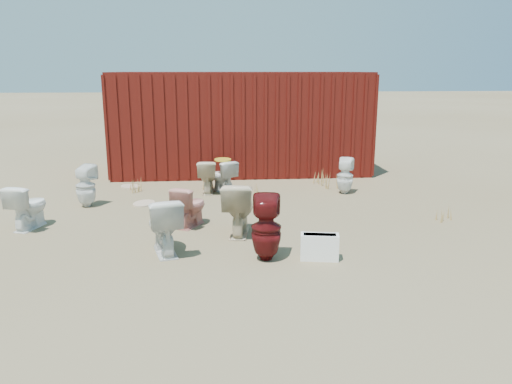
{
  "coord_description": "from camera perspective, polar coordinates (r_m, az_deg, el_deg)",
  "views": [
    {
      "loc": [
        -0.64,
        -7.12,
        2.46
      ],
      "look_at": [
        0.0,
        0.6,
        0.55
      ],
      "focal_mm": 35.0,
      "sensor_mm": 36.0,
      "label": 1
    }
  ],
  "objects": [
    {
      "name": "yellow_lid",
      "position": [
        10.14,
        -3.81,
        3.71
      ],
      "size": [
        0.34,
        0.42,
        0.02
      ],
      "primitive_type": "ellipsoid",
      "color": "gold",
      "rests_on": "toilet_back_yellowlid"
    },
    {
      "name": "loose_lid_near",
      "position": [
        9.59,
        -12.68,
        -1.27
      ],
      "size": [
        0.5,
        0.58,
        0.02
      ],
      "primitive_type": "ellipsoid",
      "rotation": [
        0.0,
        0.0,
        -0.28
      ],
      "color": "#C6AE90",
      "rests_on": "ground"
    },
    {
      "name": "weed_clump_d",
      "position": [
        10.67,
        -5.27,
        1.1
      ],
      "size": [
        0.3,
        0.3,
        0.23
      ],
      "primitive_type": "cone",
      "color": "#A38041",
      "rests_on": "ground"
    },
    {
      "name": "toilet_back_e",
      "position": [
        10.25,
        10.14,
        1.83
      ],
      "size": [
        0.43,
        0.44,
        0.73
      ],
      "primitive_type": "imported",
      "rotation": [
        0.0,
        0.0,
        2.74
      ],
      "color": "white",
      "rests_on": "ground"
    },
    {
      "name": "weed_clump_f",
      "position": [
        8.88,
        20.8,
        -2.45
      ],
      "size": [
        0.28,
        0.28,
        0.21
      ],
      "primitive_type": "cone",
      "color": "#A38041",
      "rests_on": "ground"
    },
    {
      "name": "toilet_back_a",
      "position": [
        9.62,
        -18.89,
        0.65
      ],
      "size": [
        0.46,
        0.46,
        0.78
      ],
      "primitive_type": "imported",
      "rotation": [
        0.0,
        0.0,
        2.74
      ],
      "color": "white",
      "rests_on": "ground"
    },
    {
      "name": "toilet_back_beige_left",
      "position": [
        7.57,
        -1.99,
        -1.85
      ],
      "size": [
        0.58,
        0.87,
        0.82
      ],
      "primitive_type": "imported",
      "rotation": [
        0.0,
        0.0,
        2.99
      ],
      "color": "beige",
      "rests_on": "ground"
    },
    {
      "name": "ground",
      "position": [
        7.56,
        0.38,
        -5.14
      ],
      "size": [
        100.0,
        100.0,
        0.0
      ],
      "primitive_type": "plane",
      "color": "brown",
      "rests_on": "ground"
    },
    {
      "name": "weed_clump_c",
      "position": [
        10.75,
        8.33,
        1.35
      ],
      "size": [
        0.36,
        0.36,
        0.32
      ],
      "primitive_type": "cone",
      "color": "#A38041",
      "rests_on": "ground"
    },
    {
      "name": "toilet_back_yellowlid",
      "position": [
        10.21,
        -3.78,
        1.8
      ],
      "size": [
        0.64,
        0.75,
        0.67
      ],
      "primitive_type": "imported",
      "rotation": [
        0.0,
        0.0,
        3.65
      ],
      "color": "silver",
      "rests_on": "ground"
    },
    {
      "name": "toilet_front_a",
      "position": [
        8.65,
        -24.6,
        -1.5
      ],
      "size": [
        0.59,
        0.79,
        0.71
      ],
      "primitive_type": "imported",
      "rotation": [
        0.0,
        0.0,
        2.84
      ],
      "color": "white",
      "rests_on": "ground"
    },
    {
      "name": "loose_tank",
      "position": [
        6.68,
        7.27,
        -6.24
      ],
      "size": [
        0.53,
        0.28,
        0.35
      ],
      "primitive_type": "cube",
      "rotation": [
        0.0,
        0.0,
        -0.17
      ],
      "color": "white",
      "rests_on": "ground"
    },
    {
      "name": "toilet_front_c",
      "position": [
        6.91,
        -10.5,
        -3.75
      ],
      "size": [
        0.62,
        0.86,
        0.79
      ],
      "primitive_type": "imported",
      "rotation": [
        0.0,
        0.0,
        3.4
      ],
      "color": "silver",
      "rests_on": "ground"
    },
    {
      "name": "shipping_container",
      "position": [
        12.4,
        -1.77,
        8.01
      ],
      "size": [
        6.0,
        2.4,
        2.4
      ],
      "primitive_type": "cube",
      "color": "#4D120C",
      "rests_on": "ground"
    },
    {
      "name": "weed_clump_e",
      "position": [
        11.1,
        7.26,
        1.77
      ],
      "size": [
        0.34,
        0.34,
        0.32
      ],
      "primitive_type": "cone",
      "color": "#A38041",
      "rests_on": "ground"
    },
    {
      "name": "toilet_front_maroon",
      "position": [
        6.54,
        1.18,
        -4.14
      ],
      "size": [
        0.44,
        0.45,
        0.87
      ],
      "primitive_type": "imported",
      "rotation": [
        0.0,
        0.0,
        3.02
      ],
      "color": "#520E0F",
      "rests_on": "ground"
    },
    {
      "name": "weed_clump_a",
      "position": [
        10.56,
        -13.34,
        0.74
      ],
      "size": [
        0.36,
        0.36,
        0.27
      ],
      "primitive_type": "cone",
      "color": "#A38041",
      "rests_on": "ground"
    },
    {
      "name": "toilet_back_beige_right",
      "position": [
        10.21,
        -5.58,
        1.79
      ],
      "size": [
        0.41,
        0.68,
        0.68
      ],
      "primitive_type": "imported",
      "rotation": [
        0.0,
        0.0,
        3.09
      ],
      "color": "beige",
      "rests_on": "ground"
    },
    {
      "name": "weed_clump_b",
      "position": [
        9.81,
        -0.69,
        0.15
      ],
      "size": [
        0.32,
        0.32,
        0.28
      ],
      "primitive_type": "cone",
      "color": "#A38041",
      "rests_on": "ground"
    },
    {
      "name": "loose_lid_far",
      "position": [
        11.05,
        -14.16,
        0.62
      ],
      "size": [
        0.59,
        0.58,
        0.02
      ],
      "primitive_type": "ellipsoid",
      "rotation": [
        0.0,
        0.0,
        0.83
      ],
      "color": "tan",
      "rests_on": "ground"
    },
    {
      "name": "toilet_front_pink",
      "position": [
        8.05,
        -7.55,
        -1.6
      ],
      "size": [
        0.64,
        0.75,
        0.66
      ],
      "primitive_type": "imported",
      "rotation": [
        0.0,
        0.0,
        2.63
      ],
      "color": "tan",
      "rests_on": "ground"
    }
  ]
}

